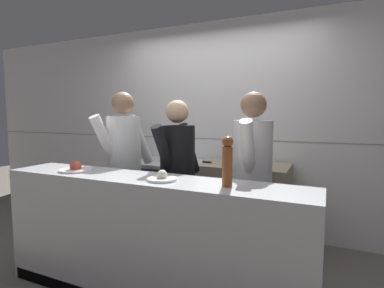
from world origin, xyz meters
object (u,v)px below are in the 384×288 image
(oven_range, at_px, (170,197))
(plated_dish_appetiser, at_px, (162,178))
(stock_pot, at_px, (170,153))
(pepper_mill, at_px, (227,160))
(mixing_bowl_steel, at_px, (236,159))
(chef_sous, at_px, (178,176))
(plated_dish_main, at_px, (76,168))
(chefs_knife, at_px, (214,163))
(chef_line, at_px, (252,177))
(chef_head_cook, at_px, (124,165))

(oven_range, xyz_separation_m, plated_dish_appetiser, (0.66, -1.32, 0.55))
(stock_pot, height_order, pepper_mill, pepper_mill)
(mixing_bowl_steel, relative_size, chef_sous, 0.14)
(oven_range, xyz_separation_m, plated_dish_main, (-0.19, -1.31, 0.56))
(mixing_bowl_steel, distance_m, chefs_knife, 0.25)
(oven_range, bearing_deg, plated_dish_appetiser, -63.32)
(plated_dish_main, xyz_separation_m, chef_line, (1.36, 0.65, -0.08))
(stock_pot, xyz_separation_m, chefs_knife, (0.63, -0.14, -0.07))
(plated_dish_main, relative_size, chef_head_cook, 0.16)
(chefs_knife, xyz_separation_m, chef_head_cook, (-0.77, -0.59, 0.01))
(chef_sous, bearing_deg, chefs_knife, 87.56)
(chefs_knife, distance_m, plated_dish_main, 1.45)
(oven_range, xyz_separation_m, chefs_knife, (0.62, -0.11, 0.48))
(mixing_bowl_steel, xyz_separation_m, chef_line, (0.32, -0.62, -0.05))
(plated_dish_main, relative_size, pepper_mill, 0.80)
(chef_sous, bearing_deg, oven_range, 133.01)
(oven_range, relative_size, pepper_mill, 2.61)
(oven_range, xyz_separation_m, stock_pot, (-0.01, 0.03, 0.55))
(plated_dish_main, bearing_deg, plated_dish_appetiser, -0.57)
(oven_range, bearing_deg, chef_head_cook, -101.83)
(chef_head_cook, relative_size, chef_line, 1.02)
(plated_dish_main, bearing_deg, chef_sous, 40.37)
(stock_pot, bearing_deg, chef_head_cook, -100.32)
(stock_pot, height_order, plated_dish_main, stock_pot)
(chef_head_cook, xyz_separation_m, chef_line, (1.32, 0.04, -0.02))
(oven_range, height_order, chef_head_cook, chef_head_cook)
(chefs_knife, height_order, chef_head_cook, chef_head_cook)
(plated_dish_appetiser, height_order, pepper_mill, pepper_mill)
(stock_pot, xyz_separation_m, chef_head_cook, (-0.13, -0.73, -0.05))
(chefs_knife, relative_size, plated_dish_appetiser, 1.57)
(stock_pot, height_order, chef_line, chef_line)
(mixing_bowl_steel, relative_size, plated_dish_appetiser, 1.00)
(plated_dish_appetiser, distance_m, pepper_mill, 0.52)
(oven_range, height_order, stock_pot, stock_pot)
(oven_range, xyz_separation_m, chef_line, (1.17, -0.66, 0.47))
(plated_dish_appetiser, bearing_deg, oven_range, 116.68)
(chefs_knife, xyz_separation_m, chef_sous, (-0.13, -0.62, -0.04))
(oven_range, relative_size, chef_line, 0.54)
(chefs_knife, relative_size, pepper_mill, 1.04)
(plated_dish_main, height_order, chef_sous, chef_sous)
(mixing_bowl_steel, relative_size, chefs_knife, 0.64)
(pepper_mill, bearing_deg, stock_pot, 131.22)
(chefs_knife, height_order, chef_sous, chef_sous)
(mixing_bowl_steel, distance_m, chef_line, 0.70)
(chef_line, bearing_deg, pepper_mill, -94.44)
(chefs_knife, xyz_separation_m, pepper_mill, (0.54, -1.19, 0.23))
(stock_pot, relative_size, chef_sous, 0.16)
(stock_pot, xyz_separation_m, pepper_mill, (1.17, -1.33, 0.17))
(mixing_bowl_steel, distance_m, pepper_mill, 1.31)
(stock_pot, height_order, chef_sous, chef_sous)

